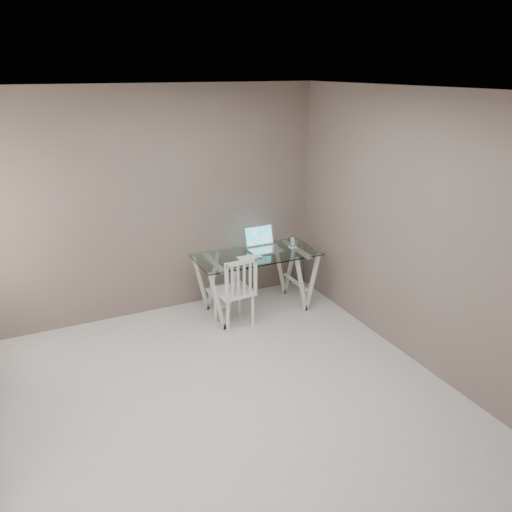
{
  "coord_description": "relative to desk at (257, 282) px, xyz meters",
  "views": [
    {
      "loc": [
        -1.41,
        -3.38,
        2.86
      ],
      "look_at": [
        0.86,
        1.4,
        0.85
      ],
      "focal_mm": 35.0,
      "sensor_mm": 36.0,
      "label": 1
    }
  ],
  "objects": [
    {
      "name": "room",
      "position": [
        -1.07,
        -1.68,
        1.33
      ],
      "size": [
        4.5,
        4.52,
        2.71
      ],
      "color": "#BCBAB4",
      "rests_on": "ground"
    },
    {
      "name": "desk",
      "position": [
        0.0,
        0.0,
        0.0
      ],
      "size": [
        1.5,
        0.7,
        0.75
      ],
      "color": "silver",
      "rests_on": "ground"
    },
    {
      "name": "chair",
      "position": [
        -0.39,
        -0.3,
        0.1
      ],
      "size": [
        0.43,
        0.43,
        0.88
      ],
      "rotation": [
        0.0,
        0.0,
        0.09
      ],
      "color": "white",
      "rests_on": "ground"
    },
    {
      "name": "laptop",
      "position": [
        0.15,
        0.14,
        0.43
      ],
      "size": [
        0.39,
        0.35,
        0.27
      ],
      "color": "silver",
      "rests_on": "desk"
    },
    {
      "name": "keyboard",
      "position": [
        -0.13,
        -0.06,
        0.37
      ],
      "size": [
        0.31,
        0.13,
        0.01
      ],
      "primitive_type": "cube",
      "color": "silver",
      "rests_on": "desk"
    },
    {
      "name": "mouse",
      "position": [
        -0.17,
        -0.2,
        0.38
      ],
      "size": [
        0.11,
        0.07,
        0.04
      ],
      "primitive_type": "ellipsoid",
      "color": "silver",
      "rests_on": "desk"
    },
    {
      "name": "phone_dock",
      "position": [
        0.51,
        0.02,
        0.4
      ],
      "size": [
        0.08,
        0.08,
        0.15
      ],
      "color": "white",
      "rests_on": "desk"
    }
  ]
}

